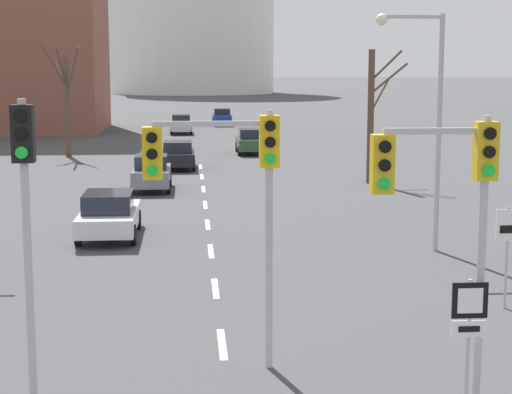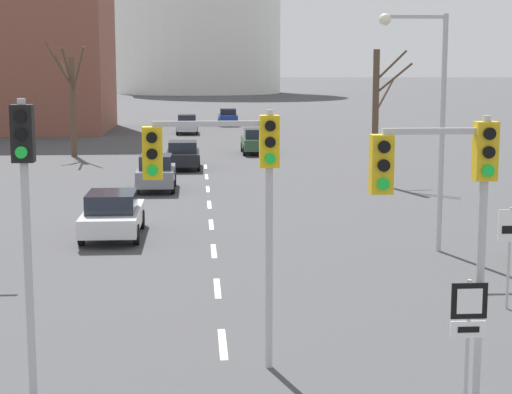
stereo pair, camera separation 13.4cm
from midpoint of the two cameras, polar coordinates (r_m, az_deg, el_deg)
lane_stripe_1 at (r=18.03m, az=-2.02°, el=-9.75°), size 0.16×2.00×0.01m
lane_stripe_2 at (r=22.34m, az=-2.42°, el=-6.09°), size 0.16×2.00×0.01m
lane_stripe_3 at (r=26.71m, az=-2.69°, el=-3.61°), size 0.16×2.00×0.01m
lane_stripe_4 at (r=31.12m, az=-2.88°, el=-1.84°), size 0.16×2.00×0.01m
lane_stripe_5 at (r=35.55m, az=-3.03°, el=-0.50°), size 0.16×2.00×0.01m
lane_stripe_6 at (r=40.00m, az=-3.14°, el=0.53°), size 0.16×2.00×0.01m
lane_stripe_7 at (r=44.46m, az=-3.23°, el=1.36°), size 0.16×2.00×0.01m
lane_stripe_8 at (r=48.92m, az=-3.30°, el=2.04°), size 0.16×2.00×0.01m
traffic_signal_near_right at (r=14.27m, az=12.95°, el=0.52°), size 2.07×0.34×4.93m
traffic_signal_centre_tall at (r=15.78m, az=-1.60°, el=1.54°), size 2.51×0.34×4.92m
traffic_signal_near_left at (r=14.81m, az=-14.89°, el=0.26°), size 0.36×0.34×5.19m
route_sign_post at (r=14.59m, az=14.23°, el=-8.19°), size 0.60×0.08×2.28m
speed_limit_sign at (r=20.98m, az=16.74°, el=-2.80°), size 0.60×0.08×2.45m
street_lamp_right at (r=26.62m, az=11.65°, el=6.02°), size 2.11×0.36×7.26m
sedan_near_left at (r=82.48m, az=-1.85°, el=5.37°), size 1.83×4.28×1.63m
sedan_near_right at (r=72.58m, az=-4.57°, el=4.87°), size 1.81×4.30×1.63m
sedan_mid_centre at (r=47.91m, az=-4.81°, el=2.82°), size 1.90×4.15×1.56m
sedan_far_left at (r=55.95m, az=-0.00°, el=3.75°), size 1.70×4.33×1.65m
sedan_far_right at (r=29.08m, az=-9.42°, el=-1.12°), size 1.93×4.45×1.55m
sedan_distant_centre at (r=39.71m, az=-6.58°, el=1.63°), size 1.77×3.89×1.66m
bare_tree_left_far at (r=55.17m, az=-12.13°, el=6.41°), size 2.67×3.88×7.20m
bare_tree_right_far at (r=42.01m, az=8.16°, el=5.56°), size 1.78×2.05×6.49m
apartment_block_left at (r=78.90m, az=-16.48°, el=11.60°), size 18.00×14.00×20.20m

